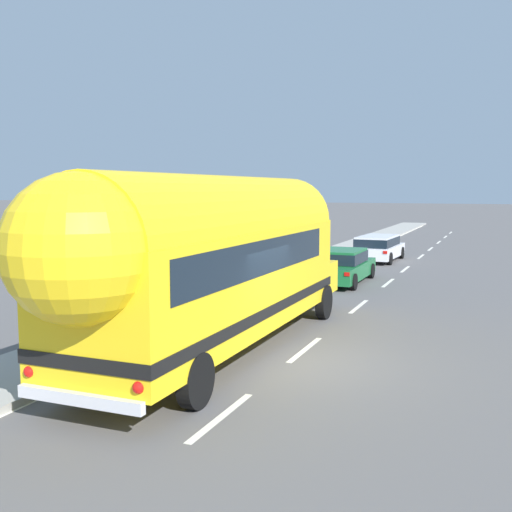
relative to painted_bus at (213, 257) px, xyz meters
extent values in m
plane|color=#565454|center=(1.74, 0.28, -2.30)|extent=(300.00, 300.00, 0.00)
cube|color=silver|center=(1.74, -3.23, -2.30)|extent=(0.14, 2.40, 0.01)
cube|color=silver|center=(1.74, 1.42, -2.30)|extent=(0.14, 2.40, 0.01)
cube|color=silver|center=(1.74, 7.17, -2.30)|extent=(0.14, 2.40, 0.01)
cube|color=silver|center=(1.74, 12.57, -2.30)|extent=(0.14, 2.40, 0.01)
cube|color=silver|center=(1.74, 17.13, -2.30)|extent=(0.14, 2.40, 0.01)
cube|color=silver|center=(1.74, 22.96, -2.30)|extent=(0.14, 2.40, 0.01)
cube|color=silver|center=(1.74, 27.71, -2.30)|extent=(0.14, 2.40, 0.01)
cube|color=silver|center=(1.74, 32.95, -2.30)|extent=(0.14, 2.40, 0.01)
cube|color=silver|center=(1.74, 38.16, -2.30)|extent=(0.14, 2.40, 0.01)
cube|color=silver|center=(1.74, 43.26, -2.30)|extent=(0.14, 2.40, 0.01)
cube|color=silver|center=(-1.73, 12.28, -2.30)|extent=(0.12, 80.00, 0.01)
cube|color=#9E9B93|center=(-2.98, 10.28, -2.23)|extent=(2.50, 90.00, 0.15)
cube|color=yellow|center=(0.00, 0.36, -0.55)|extent=(2.55, 9.99, 2.30)
cylinder|color=yellow|center=(0.00, 0.36, 0.60)|extent=(2.50, 9.89, 2.45)
sphere|color=yellow|center=(-0.02, -4.58, 0.60)|extent=(2.40, 2.40, 2.40)
cube|color=yellow|center=(0.03, 6.00, -1.23)|extent=(2.27, 1.31, 0.95)
cube|color=black|center=(0.00, 0.36, -1.20)|extent=(2.59, 10.03, 0.24)
cube|color=black|center=(0.00, 0.06, 0.05)|extent=(2.57, 8.19, 0.76)
cube|color=black|center=(-0.02, -4.59, 0.10)|extent=(2.00, 0.09, 0.84)
cube|color=black|center=(-0.02, -4.60, -1.15)|extent=(0.80, 0.06, 0.90)
cube|color=silver|center=(-0.02, -4.69, -1.75)|extent=(2.34, 0.15, 0.20)
sphere|color=red|center=(-1.07, -4.60, -1.45)|extent=(0.20, 0.20, 0.20)
sphere|color=red|center=(1.03, -4.61, -1.45)|extent=(0.20, 0.20, 0.20)
cube|color=black|center=(0.02, 5.40, 0.10)|extent=(2.14, 0.11, 0.96)
cube|color=silver|center=(0.03, 6.69, -1.35)|extent=(0.90, 0.10, 0.56)
cylinder|color=black|center=(-1.15, 4.96, -1.80)|extent=(0.26, 1.00, 1.00)
cylinder|color=black|center=(1.19, 4.95, -1.80)|extent=(0.26, 1.00, 1.00)
cylinder|color=black|center=(-1.18, -3.02, -1.80)|extent=(0.26, 1.00, 1.00)
cylinder|color=black|center=(1.16, -3.04, -1.80)|extent=(0.26, 1.00, 1.00)
cube|color=#196633|center=(-0.05, 11.94, -1.78)|extent=(1.86, 4.77, 0.60)
cube|color=#196633|center=(-0.05, 11.82, -1.21)|extent=(1.66, 2.42, 0.55)
cube|color=black|center=(-0.05, 11.82, -1.24)|extent=(1.72, 2.46, 0.43)
cube|color=red|center=(-0.85, 9.55, -1.60)|extent=(0.20, 0.04, 0.14)
cube|color=red|center=(0.76, 9.55, -1.60)|extent=(0.20, 0.04, 0.14)
cylinder|color=black|center=(-0.94, 13.62, -1.98)|extent=(0.20, 0.64, 0.64)
cylinder|color=black|center=(0.83, 13.63, -1.98)|extent=(0.20, 0.64, 0.64)
cylinder|color=black|center=(-0.93, 10.26, -1.98)|extent=(0.20, 0.64, 0.64)
cylinder|color=black|center=(0.84, 10.26, -1.98)|extent=(0.20, 0.64, 0.64)
cube|color=white|center=(-0.07, 20.08, -1.78)|extent=(2.01, 4.57, 0.60)
cube|color=white|center=(-0.08, 19.60, -1.21)|extent=(1.76, 3.31, 0.55)
cube|color=black|center=(-0.08, 19.60, -1.24)|extent=(1.82, 3.35, 0.43)
cube|color=red|center=(-0.95, 17.85, -1.60)|extent=(0.20, 0.05, 0.14)
cube|color=red|center=(0.66, 17.79, -1.60)|extent=(0.20, 0.05, 0.14)
cylinder|color=black|center=(-0.90, 21.66, -1.98)|extent=(0.22, 0.65, 0.64)
cylinder|color=black|center=(0.87, 21.60, -1.98)|extent=(0.22, 0.65, 0.64)
cylinder|color=black|center=(-1.01, 18.56, -1.98)|extent=(0.22, 0.65, 0.64)
cylinder|color=black|center=(0.76, 18.50, -1.98)|extent=(0.22, 0.65, 0.64)
camera|label=1|loc=(6.02, -12.17, 1.52)|focal=42.73mm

